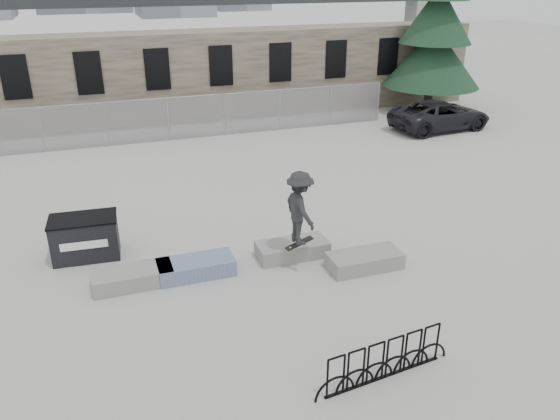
# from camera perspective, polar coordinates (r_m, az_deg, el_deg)

# --- Properties ---
(ground) EXTENTS (120.00, 120.00, 0.00)m
(ground) POSITION_cam_1_polar(r_m,az_deg,el_deg) (15.11, -4.15, -5.72)
(ground) COLOR #B8B8B3
(ground) RESTS_ON ground
(stone_wall) EXTENTS (36.00, 2.58, 4.50)m
(stone_wall) POSITION_cam_1_polar(r_m,az_deg,el_deg) (29.60, -12.92, 13.29)
(stone_wall) COLOR brown
(stone_wall) RESTS_ON ground
(chainlink_fence) EXTENTS (22.06, 0.06, 2.02)m
(chainlink_fence) POSITION_cam_1_polar(r_m,az_deg,el_deg) (26.23, -11.61, 9.33)
(chainlink_fence) COLOR gray
(chainlink_fence) RESTS_ON ground
(planter_far_left) EXTENTS (2.00, 0.90, 0.44)m
(planter_far_left) POSITION_cam_1_polar(r_m,az_deg,el_deg) (14.56, -15.12, -6.73)
(planter_far_left) COLOR gray
(planter_far_left) RESTS_ON ground
(planter_center_left) EXTENTS (2.00, 0.90, 0.44)m
(planter_center_left) POSITION_cam_1_polar(r_m,az_deg,el_deg) (14.67, -8.78, -5.86)
(planter_center_left) COLOR #304D92
(planter_center_left) RESTS_ON ground
(planter_center_right) EXTENTS (2.00, 0.90, 0.44)m
(planter_center_right) POSITION_cam_1_polar(r_m,az_deg,el_deg) (15.39, 1.31, -4.05)
(planter_center_right) COLOR gray
(planter_center_right) RESTS_ON ground
(planter_offset) EXTENTS (2.00, 0.90, 0.44)m
(planter_offset) POSITION_cam_1_polar(r_m,az_deg,el_deg) (14.99, 8.83, -5.17)
(planter_offset) COLOR gray
(planter_offset) RESTS_ON ground
(dumpster) EXTENTS (1.89, 1.23, 1.20)m
(dumpster) POSITION_cam_1_polar(r_m,az_deg,el_deg) (16.16, -19.69, -2.69)
(dumpster) COLOR black
(dumpster) RESTS_ON ground
(bike_rack) EXTENTS (3.13, 0.40, 0.90)m
(bike_rack) POSITION_cam_1_polar(r_m,az_deg,el_deg) (11.28, 10.91, -15.14)
(bike_rack) COLOR black
(bike_rack) RESTS_ON ground
(spruce_tree) EXTENTS (5.28, 5.28, 11.50)m
(spruce_tree) POSITION_cam_1_polar(r_m,az_deg,el_deg) (32.03, 16.01, 17.96)
(spruce_tree) COLOR #38281E
(spruce_tree) RESTS_ON ground
(suv) EXTENTS (5.38, 2.82, 1.44)m
(suv) POSITION_cam_1_polar(r_m,az_deg,el_deg) (28.76, 16.40, 9.48)
(suv) COLOR black
(suv) RESTS_ON ground
(skateboarder) EXTENTS (0.87, 1.36, 2.15)m
(skateboarder) POSITION_cam_1_polar(r_m,az_deg,el_deg) (14.21, 2.09, 0.19)
(skateboarder) COLOR #242527
(skateboarder) RESTS_ON ground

